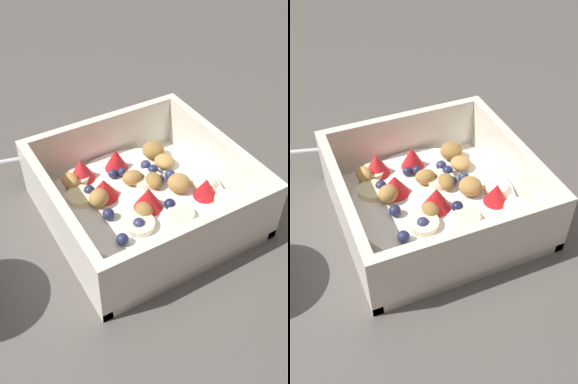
{
  "view_description": "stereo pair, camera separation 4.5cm",
  "coord_description": "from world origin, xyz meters",
  "views": [
    {
      "loc": [
        -0.27,
        0.16,
        0.34
      ],
      "look_at": [
        0.02,
        -0.01,
        0.03
      ],
      "focal_mm": 40.59,
      "sensor_mm": 36.0,
      "label": 1
    },
    {
      "loc": [
        -0.3,
        0.12,
        0.34
      ],
      "look_at": [
        0.02,
        -0.01,
        0.03
      ],
      "focal_mm": 40.59,
      "sensor_mm": 36.0,
      "label": 2
    }
  ],
  "objects": [
    {
      "name": "ground_plane",
      "position": [
        0.0,
        0.0,
        0.0
      ],
      "size": [
        2.4,
        2.4,
        0.0
      ],
      "primitive_type": "plane",
      "color": "#56514C"
    },
    {
      "name": "spoon",
      "position": [
        0.17,
        0.07,
        0.0
      ],
      "size": [
        0.06,
        0.17,
        0.01
      ],
      "color": "silver",
      "rests_on": "ground"
    },
    {
      "name": "fruit_bowl",
      "position": [
        0.02,
        -0.01,
        0.02
      ],
      "size": [
        0.2,
        0.2,
        0.07
      ],
      "color": "white",
      "rests_on": "ground"
    }
  ]
}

